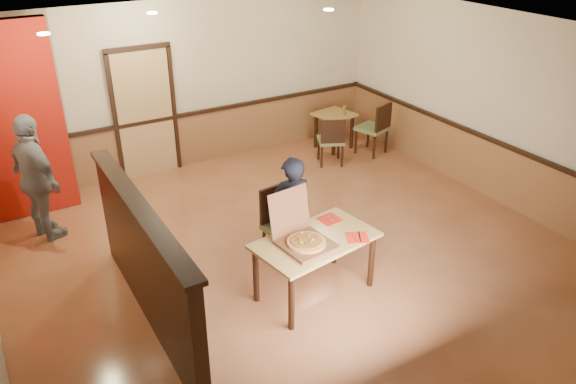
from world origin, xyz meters
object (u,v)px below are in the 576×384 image
(main_table, at_px, (315,247))
(side_table, at_px, (334,122))
(passerby, at_px, (37,179))
(side_chair_right, at_px, (376,126))
(diner, at_px, (291,214))
(condiment, at_px, (345,110))
(side_chair_left, at_px, (331,139))
(pizza_box, at_px, (303,239))
(diner_chair, at_px, (283,223))

(main_table, distance_m, side_table, 4.45)
(passerby, bearing_deg, side_chair_right, -110.92)
(passerby, bearing_deg, diner, -153.03)
(side_chair_right, xyz_separation_m, condiment, (-0.35, 0.48, 0.22))
(passerby, relative_size, condiment, 11.21)
(side_chair_left, height_order, pizza_box, pizza_box)
(passerby, bearing_deg, main_table, -160.59)
(diner_chair, height_order, pizza_box, pizza_box)
(main_table, distance_m, passerby, 3.83)
(diner, bearing_deg, side_table, -123.67)
(side_chair_left, xyz_separation_m, side_table, (0.48, 0.61, 0.03))
(side_chair_right, xyz_separation_m, side_table, (-0.47, 0.62, -0.03))
(diner, relative_size, passerby, 0.85)
(side_chair_left, distance_m, diner, 3.17)
(diner_chair, height_order, condiment, diner_chair)
(diner, height_order, condiment, diner)
(diner_chair, bearing_deg, condiment, 35.38)
(side_chair_left, distance_m, passerby, 4.72)
(side_chair_left, relative_size, side_table, 1.19)
(side_chair_right, relative_size, side_table, 1.33)
(pizza_box, bearing_deg, passerby, 121.65)
(main_table, relative_size, side_table, 2.04)
(side_chair_right, relative_size, diner, 0.65)
(side_table, xyz_separation_m, diner, (-2.65, -2.90, 0.24))
(pizza_box, bearing_deg, main_table, -0.17)
(diner, xyz_separation_m, pizza_box, (-0.23, -0.65, 0.07))
(main_table, xyz_separation_m, diner, (0.05, 0.63, 0.11))
(side_chair_left, height_order, side_chair_right, side_chair_right)
(side_chair_left, height_order, passerby, passerby)
(side_chair_left, relative_size, side_chair_right, 0.90)
(side_chair_left, relative_size, pizza_box, 1.28)
(main_table, distance_m, side_chair_left, 3.68)
(side_chair_left, xyz_separation_m, diner, (-2.17, -2.29, 0.27))
(pizza_box, bearing_deg, condiment, 42.26)
(condiment, bearing_deg, pizza_box, -131.36)
(side_chair_right, distance_m, passerby, 5.66)
(side_chair_left, xyz_separation_m, passerby, (-4.70, -0.01, 0.40))
(passerby, xyz_separation_m, condiment, (5.30, 0.48, -0.13))
(side_chair_right, xyz_separation_m, pizza_box, (-3.36, -2.93, 0.28))
(side_chair_left, xyz_separation_m, pizza_box, (-2.41, -2.94, 0.34))
(diner_chair, relative_size, passerby, 0.57)
(passerby, height_order, pizza_box, passerby)
(diner, bearing_deg, side_chair_left, -124.73)
(diner_chair, relative_size, side_chair_right, 1.03)
(main_table, xyz_separation_m, side_chair_right, (3.18, 2.91, -0.10))
(diner_chair, relative_size, pizza_box, 1.47)
(side_chair_right, height_order, side_table, side_chair_right)
(side_chair_left, bearing_deg, pizza_box, 75.55)
(side_table, height_order, diner, diner)
(condiment, bearing_deg, main_table, -129.80)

